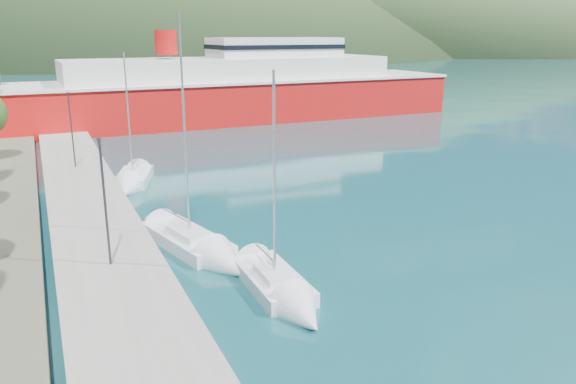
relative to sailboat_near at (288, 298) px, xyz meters
name	(u,v)px	position (x,y,z in m)	size (l,w,h in m)	color
ground	(91,87)	(2.31, 111.13, -0.30)	(1400.00, 1400.00, 0.00)	#144B52
quay	(89,207)	(-6.69, 17.13, 0.10)	(5.00, 88.00, 0.80)	gray
lamp_posts	(107,202)	(-6.69, 5.03, 3.79)	(0.15, 47.28, 6.06)	#2D2D33
sailboat_near	(288,298)	(0.00, 0.00, 0.00)	(2.36, 7.58, 10.85)	silver
sailboat_mid	(207,252)	(-1.75, 6.47, 0.03)	(4.62, 9.61, 13.38)	silver
sailboat_far	(130,184)	(-3.19, 22.42, 0.01)	(4.62, 7.84, 10.98)	silver
ferry	(234,92)	(15.53, 52.64, 3.49)	(62.93, 15.06, 12.43)	red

